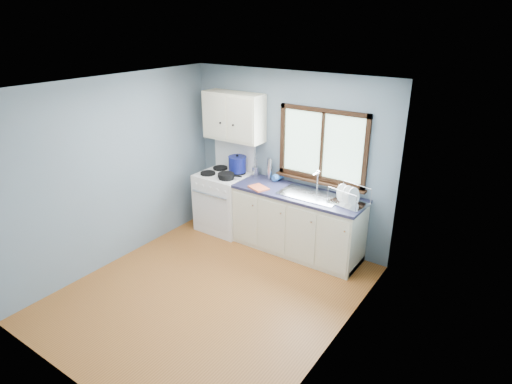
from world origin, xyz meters
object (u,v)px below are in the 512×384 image
Objects in this scene: base_cabinets at (297,225)px; thermos at (270,169)px; utensil_crock at (256,171)px; gas_range at (224,200)px; skillet at (226,175)px; stockpot at (237,164)px; dish_rack at (348,199)px; sink at (310,199)px.

thermos is at bearing 161.92° from base_cabinets.
utensil_crock reaches higher than thermos.
gas_range is 0.54m from skillet.
utensil_crock is at bearing 28.27° from gas_range.
stockpot is 0.56× the size of dish_rack.
utensil_crock is 1.60m from dish_rack.
utensil_crock is at bearing 175.72° from thermos.
sink is 1.34m from stockpot.
gas_range is at bearing -179.29° from sink.
sink is 2.43× the size of utensil_crock.
sink is 1.60× the size of dish_rack.
dish_rack is (2.02, 0.04, 0.49)m from gas_range.
thermos reaches higher than skillet.
skillet is 1.35× the size of stockpot.
base_cabinets is at bearing -5.85° from stockpot.
gas_range is 4.63× the size of stockpot.
thermos reaches higher than sink.
thermos is at bearing 8.74° from stockpot.
base_cabinets is 0.93m from thermos.
skillet is at bearing -172.74° from sink.
thermos is at bearing 165.84° from sink.
sink is (0.18, -0.00, 0.45)m from base_cabinets.
gas_range is 1.53m from sink.
skillet is 0.76× the size of dish_rack.
stockpot reaches higher than dish_rack.
base_cabinets is (1.31, 0.02, -0.08)m from gas_range.
thermos is 1.34m from dish_rack.
skillet is at bearing -161.55° from dish_rack.
dish_rack reaches higher than base_cabinets.
sink is 2.12× the size of skillet.
sink is 0.55m from dish_rack.
skillet is 0.47m from utensil_crock.
utensil_crock is 0.66× the size of dish_rack.
gas_range is 2.08m from dish_rack.
utensil_crock reaches higher than sink.
thermos is (0.53, 0.08, 0.00)m from stockpot.
sink is at bearing -14.16° from thermos.
base_cabinets is 0.92m from dish_rack.
dish_rack is (0.54, 0.02, 0.12)m from sink.
utensil_crock reaches higher than base_cabinets.
dish_rack is (1.58, -0.20, -0.01)m from utensil_crock.
skillet is 1.86m from dish_rack.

